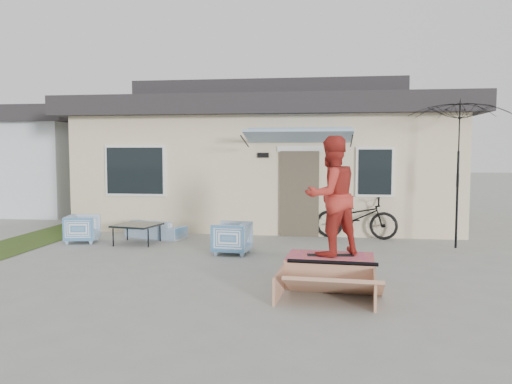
# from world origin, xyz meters

# --- Properties ---
(ground) EXTENTS (90.00, 90.00, 0.00)m
(ground) POSITION_xyz_m (0.00, 0.00, 0.00)
(ground) COLOR gray
(ground) RESTS_ON ground
(grass_strip) EXTENTS (1.40, 8.00, 0.01)m
(grass_strip) POSITION_xyz_m (-5.20, 2.00, 0.00)
(grass_strip) COLOR #2B4316
(grass_strip) RESTS_ON ground
(house) EXTENTS (10.80, 8.49, 4.10)m
(house) POSITION_xyz_m (0.00, 7.99, 1.94)
(house) COLOR beige
(house) RESTS_ON ground
(neighbor_house) EXTENTS (8.60, 7.60, 3.50)m
(neighbor_house) POSITION_xyz_m (-10.50, 10.00, 1.78)
(neighbor_house) COLOR silver
(neighbor_house) RESTS_ON ground
(loveseat) EXTENTS (1.53, 0.85, 0.57)m
(loveseat) POSITION_xyz_m (-2.44, 3.80, 0.29)
(loveseat) COLOR teal
(loveseat) RESTS_ON ground
(armchair_left) EXTENTS (0.76, 0.80, 0.70)m
(armchair_left) POSITION_xyz_m (-3.90, 2.93, 0.35)
(armchair_left) COLOR teal
(armchair_left) RESTS_ON ground
(armchair_right) EXTENTS (0.72, 0.76, 0.72)m
(armchair_right) POSITION_xyz_m (-0.24, 2.10, 0.36)
(armchair_right) COLOR teal
(armchair_right) RESTS_ON ground
(coffee_table) EXTENTS (1.06, 1.06, 0.45)m
(coffee_table) POSITION_xyz_m (-2.59, 2.95, 0.22)
(coffee_table) COLOR black
(coffee_table) RESTS_ON ground
(bicycle) EXTENTS (2.03, 0.96, 1.25)m
(bicycle) POSITION_xyz_m (2.37, 4.36, 0.63)
(bicycle) COLOR black
(bicycle) RESTS_ON ground
(patio_umbrella) EXTENTS (2.57, 2.46, 2.20)m
(patio_umbrella) POSITION_xyz_m (4.46, 3.42, 1.75)
(patio_umbrella) COLOR black
(patio_umbrella) RESTS_ON ground
(skate_ramp) EXTENTS (1.45, 1.87, 0.45)m
(skate_ramp) POSITION_xyz_m (1.75, -0.09, 0.22)
(skate_ramp) COLOR #AF795C
(skate_ramp) RESTS_ON ground
(skateboard) EXTENTS (0.74, 0.25, 0.05)m
(skateboard) POSITION_xyz_m (1.75, -0.05, 0.47)
(skateboard) COLOR black
(skateboard) RESTS_ON skate_ramp
(skater) EXTENTS (1.16, 1.11, 1.87)m
(skater) POSITION_xyz_m (1.75, -0.05, 1.43)
(skater) COLOR #AC2B23
(skater) RESTS_ON skateboard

